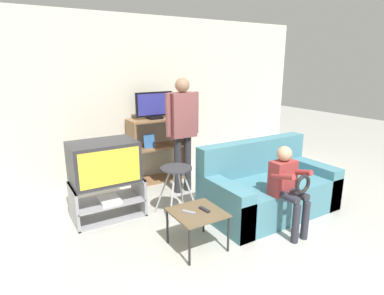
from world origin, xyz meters
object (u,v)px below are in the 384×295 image
object	(u,v)px
remote_control_black	(204,210)
person_seated_child	(288,183)
folding_stool	(176,175)
television_flat	(154,106)
person_standing_adult	(182,124)
tv_stand	(108,199)
couch	(267,189)
television_main	(104,162)
remote_control_white	(189,212)
media_shelf	(157,149)
snack_table	(197,215)

from	to	relation	value
remote_control_black	person_seated_child	world-z (taller)	person_seated_child
folding_stool	remote_control_black	bearing A→B (deg)	-96.77
television_flat	person_standing_adult	xyz separation A→B (m)	(0.16, -0.61, -0.20)
tv_stand	folding_stool	xyz separation A→B (m)	(0.76, -0.40, 0.30)
couch	remote_control_black	bearing A→B (deg)	-166.22
tv_stand	couch	xyz separation A→B (m)	(1.84, -0.89, 0.06)
television_main	remote_control_white	distance (m)	1.30
person_seated_child	media_shelf	bearing A→B (deg)	102.97
remote_control_black	person_standing_adult	size ratio (longest dim) A/B	0.09
couch	television_main	bearing A→B (deg)	154.09
folding_stool	tv_stand	bearing A→B (deg)	152.34
media_shelf	snack_table	world-z (taller)	media_shelf
tv_stand	person_standing_adult	xyz separation A→B (m)	(1.22, 0.24, 0.79)
television_flat	couch	bearing A→B (deg)	-65.94
media_shelf	folding_stool	distance (m)	1.32
person_standing_adult	person_seated_child	world-z (taller)	person_standing_adult
media_shelf	television_main	bearing A→B (deg)	-141.89
television_main	couch	world-z (taller)	television_main
remote_control_white	tv_stand	bearing A→B (deg)	81.12
couch	person_standing_adult	bearing A→B (deg)	118.80
tv_stand	person_seated_child	distance (m)	2.18
tv_stand	remote_control_white	bearing A→B (deg)	-66.58
remote_control_white	snack_table	bearing A→B (deg)	-42.42
television_main	couch	distance (m)	2.11
remote_control_black	tv_stand	bearing A→B (deg)	112.97
snack_table	person_standing_adult	world-z (taller)	person_standing_adult
media_shelf	remote_control_white	xyz separation A→B (m)	(-0.59, -2.03, -0.11)
remote_control_black	couch	size ratio (longest dim) A/B	0.08
tv_stand	media_shelf	size ratio (longest dim) A/B	0.83
remote_control_black	person_standing_adult	world-z (taller)	person_standing_adult
television_flat	snack_table	size ratio (longest dim) A/B	1.20
tv_stand	person_seated_child	xyz separation A→B (m)	(1.62, -1.41, 0.36)
television_main	media_shelf	distance (m)	1.42
folding_stool	remote_control_black	world-z (taller)	folding_stool
television_main	media_shelf	size ratio (longest dim) A/B	0.76
television_flat	person_seated_child	bearing A→B (deg)	-76.18
remote_control_white	person_standing_adult	world-z (taller)	person_standing_adult
tv_stand	couch	size ratio (longest dim) A/B	0.50
remote_control_black	person_standing_adult	distance (m)	1.64
couch	media_shelf	bearing A→B (deg)	112.95
remote_control_white	person_standing_adult	size ratio (longest dim) A/B	0.09
snack_table	television_main	bearing A→B (deg)	117.25
remote_control_black	remote_control_white	bearing A→B (deg)	163.32
snack_table	person_seated_child	size ratio (longest dim) A/B	0.51
television_main	television_flat	xyz separation A→B (m)	(1.08, 0.84, 0.50)
couch	tv_stand	bearing A→B (deg)	154.19
television_flat	remote_control_white	world-z (taller)	television_flat
person_standing_adult	person_seated_child	distance (m)	1.76
television_main	snack_table	xyz separation A→B (m)	(0.61, -1.18, -0.36)
remote_control_white	person_seated_child	bearing A→B (deg)	-45.68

